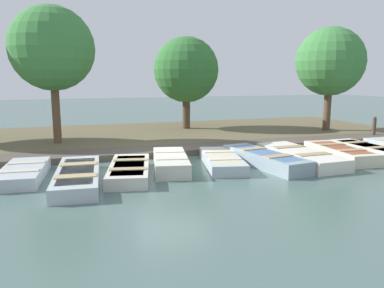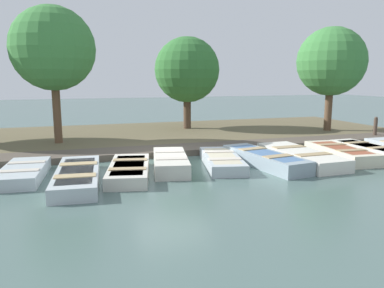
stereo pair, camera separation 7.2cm
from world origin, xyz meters
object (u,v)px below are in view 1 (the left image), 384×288
Objects in this scene: park_tree_right at (330,62)px; rowboat_4 at (129,170)px; park_tree_left at (52,49)px; rowboat_5 at (170,162)px; rowboat_7 at (264,159)px; rowboat_10 at (367,150)px; park_tree_center at (186,70)px; rowboat_3 at (78,176)px; rowboat_6 at (222,160)px; rowboat_9 at (340,153)px; rowboat_8 at (300,156)px; rowboat_2 at (23,173)px; mooring_post_far at (374,128)px.

rowboat_4 is at bearing -64.63° from park_tree_right.
rowboat_5 is at bearing 35.01° from park_tree_left.
rowboat_7 is 1.25× the size of rowboat_10.
rowboat_3 is at bearing -34.58° from park_tree_center.
rowboat_4 is at bearing -70.40° from rowboat_6.
rowboat_6 is (-0.60, 4.29, -0.01)m from rowboat_3.
rowboat_10 reaches higher than rowboat_4.
rowboat_9 is (-0.05, 7.11, 0.03)m from rowboat_4.
rowboat_3 is at bearing -69.16° from rowboat_6.
rowboat_3 is at bearing -88.68° from rowboat_8.
rowboat_3 is 5.57m from rowboat_7.
rowboat_10 is at bearing 86.54° from rowboat_7.
rowboat_2 is at bearing -117.12° from rowboat_3.
park_tree_center is at bearing 112.70° from park_tree_left.
rowboat_3 is at bearing -64.02° from rowboat_5.
rowboat_3 is 2.76m from rowboat_5.
rowboat_8 is 2.95m from rowboat_10.
rowboat_5 is 0.82× the size of rowboat_8.
mooring_post_far is 8.95m from park_tree_center.
rowboat_10 is (-0.26, 1.35, -0.02)m from rowboat_9.
rowboat_7 is at bearing 50.33° from park_tree_left.
rowboat_4 is 7.11m from rowboat_9.
rowboat_9 is 0.64× the size of park_tree_center.
rowboat_10 is (-0.31, 8.45, 0.01)m from rowboat_4.
park_tree_right is (-4.87, 6.05, 3.20)m from rowboat_7.
rowboat_10 is at bearing 102.46° from rowboat_6.
rowboat_10 is at bearing 93.70° from rowboat_2.
rowboat_6 is at bearing -91.47° from rowboat_10.
rowboat_3 is at bearing 6.29° from park_tree_left.
rowboat_10 is at bearing 31.24° from park_tree_center.
rowboat_8 is 3.44× the size of mooring_post_far.
rowboat_2 is 9.88m from rowboat_9.
rowboat_3 is 1.15× the size of rowboat_6.
park_tree_right is at bearing -154.54° from mooring_post_far.
rowboat_2 is 0.77× the size of rowboat_7.
park_tree_left is (-4.77, -10.42, 3.56)m from rowboat_10.
rowboat_3 is (0.86, 1.38, 0.01)m from rowboat_2.
rowboat_8 reaches higher than rowboat_3.
rowboat_3 is 0.71× the size of park_tree_right.
rowboat_7 is 1.00× the size of rowboat_8.
rowboat_3 is 4.33m from rowboat_6.
mooring_post_far reaches higher than rowboat_7.
rowboat_6 is at bearing -73.16° from mooring_post_far.
rowboat_9 is (-0.31, 8.48, 0.02)m from rowboat_3.
rowboat_7 is (0.37, 1.28, 0.04)m from rowboat_6.
rowboat_6 is (0.09, 1.62, -0.05)m from rowboat_5.
rowboat_8 is (-0.05, 1.33, -0.02)m from rowboat_7.
park_tree_center is at bearing -123.53° from mooring_post_far.
rowboat_8 is at bearing -63.55° from mooring_post_far.
park_tree_right is (2.74, 6.20, 0.36)m from park_tree_center.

